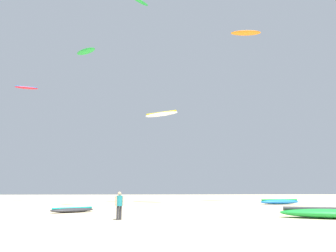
% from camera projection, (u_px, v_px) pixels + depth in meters
% --- Properties ---
extents(ground_plane, '(120.00, 120.00, 0.00)m').
position_uv_depth(ground_plane, '(195.00, 237.00, 11.96)').
color(ground_plane, beige).
extents(person_foreground, '(0.44, 0.35, 1.55)m').
position_uv_depth(person_foreground, '(119.00, 203.00, 18.09)').
color(person_foreground, '#2D2D33').
rests_on(person_foreground, ground).
extents(kite_grounded_near, '(5.52, 3.31, 0.63)m').
position_uv_depth(kite_grounded_near, '(328.00, 213.00, 18.72)').
color(kite_grounded_near, green).
rests_on(kite_grounded_near, ground).
extents(kite_grounded_mid, '(4.57, 2.01, 0.54)m').
position_uv_depth(kite_grounded_mid, '(280.00, 202.00, 33.34)').
color(kite_grounded_mid, blue).
rests_on(kite_grounded_mid, ground).
extents(kite_grounded_far, '(3.15, 2.37, 0.39)m').
position_uv_depth(kite_grounded_far, '(72.00, 210.00, 22.98)').
color(kite_grounded_far, '#2D2D33').
rests_on(kite_grounded_far, ground).
extents(kite_aloft_0, '(2.29, 1.97, 0.42)m').
position_uv_depth(kite_aloft_0, '(86.00, 51.00, 29.83)').
color(kite_aloft_0, green).
extents(kite_aloft_1, '(4.26, 3.41, 0.77)m').
position_uv_depth(kite_aloft_1, '(161.00, 114.00, 36.28)').
color(kite_aloft_1, white).
extents(kite_aloft_2, '(2.72, 1.41, 0.37)m').
position_uv_depth(kite_aloft_2, '(26.00, 88.00, 38.65)').
color(kite_aloft_2, red).
extents(kite_aloft_3, '(2.05, 2.06, 0.35)m').
position_uv_depth(kite_aloft_3, '(140.00, 2.00, 35.08)').
color(kite_aloft_3, green).
extents(kite_aloft_4, '(3.60, 1.30, 0.47)m').
position_uv_depth(kite_aloft_4, '(246.00, 33.00, 37.92)').
color(kite_aloft_4, orange).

